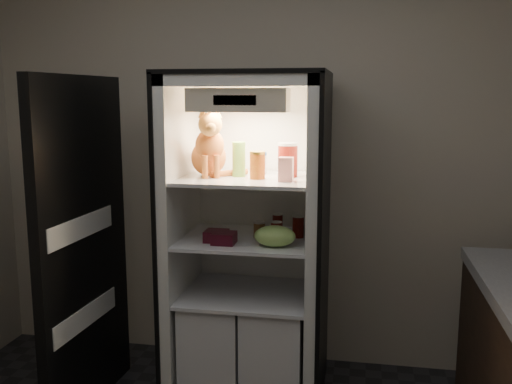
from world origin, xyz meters
TOP-DOWN VIEW (x-y plane):
  - room_shell at (0.00, 0.00)m, footprint 3.60×3.60m
  - refrigerator at (0.00, 1.38)m, footprint 0.90×0.72m
  - fridge_door at (-0.85, 1.00)m, footprint 0.10×0.87m
  - tabby_cat at (-0.22, 1.33)m, footprint 0.36×0.39m
  - parmesan_shaker at (-0.05, 1.33)m, footprint 0.08×0.08m
  - mayo_tub at (0.04, 1.46)m, footprint 0.09×0.09m
  - salsa_jar at (0.07, 1.26)m, footprint 0.09×0.09m
  - pepper_jar at (0.22, 1.38)m, footprint 0.11×0.11m
  - cream_carton at (0.24, 1.20)m, footprint 0.08×0.08m
  - soda_can_a at (0.16, 1.46)m, footprint 0.06×0.06m
  - soda_can_b at (0.29, 1.38)m, footprint 0.07×0.07m
  - soda_can_c at (0.18, 1.25)m, footprint 0.06×0.06m
  - condiment_jar at (0.07, 1.34)m, footprint 0.07×0.07m
  - grape_bag at (0.19, 1.16)m, footprint 0.23×0.16m
  - berry_box_left at (-0.15, 1.20)m, footprint 0.12×0.12m
  - berry_box_right at (-0.10, 1.16)m, footprint 0.12×0.12m

SIDE VIEW (x-z plane):
  - refrigerator at x=0.00m, z-range -0.15..1.73m
  - fridge_door at x=-0.85m, z-range -0.01..1.84m
  - berry_box_left at x=-0.15m, z-range 0.94..1.00m
  - berry_box_right at x=-0.10m, z-range 0.94..1.00m
  - condiment_jar at x=0.07m, z-range 0.94..1.03m
  - grape_bag at x=0.19m, z-range 0.94..1.05m
  - soda_can_a at x=0.16m, z-range 0.94..1.05m
  - soda_can_c at x=0.18m, z-range 0.94..1.06m
  - soda_can_b at x=0.29m, z-range 0.94..1.06m
  - cream_carton at x=0.24m, z-range 1.29..1.42m
  - mayo_tub at x=0.04m, z-range 1.29..1.42m
  - salsa_jar at x=0.07m, z-range 1.29..1.44m
  - pepper_jar at x=0.22m, z-range 1.29..1.48m
  - parmesan_shaker at x=-0.05m, z-range 1.29..1.49m
  - tabby_cat at x=-0.22m, z-range 1.24..1.64m
  - room_shell at x=0.00m, z-range -0.18..3.42m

